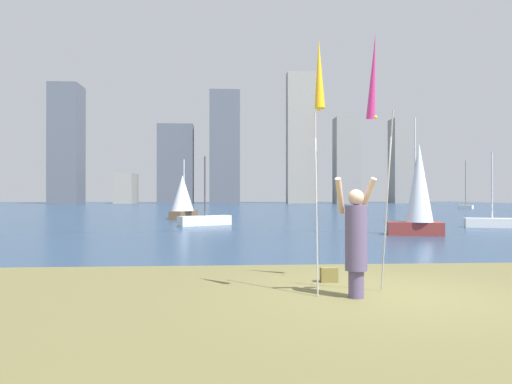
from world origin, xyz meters
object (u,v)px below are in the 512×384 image
(kite_flag_right, at_px, (374,82))
(sailboat_7, at_px, (466,206))
(kite_flag_left, at_px, (319,81))
(sailboat_6, at_px, (183,197))
(sailboat_5, at_px, (492,222))
(sailboat_8, at_px, (418,192))
(bag, at_px, (329,275))
(sailboat_3, at_px, (205,220))
(person, at_px, (356,238))

(kite_flag_right, height_order, sailboat_7, sailboat_7)
(kite_flag_left, xyz_separation_m, sailboat_6, (-4.11, 25.82, -1.89))
(sailboat_5, distance_m, sailboat_7, 37.82)
(kite_flag_right, distance_m, sailboat_8, 12.00)
(bag, bearing_deg, sailboat_6, 100.58)
(sailboat_3, xyz_separation_m, sailboat_7, (30.38, 31.66, -0.00))
(kite_flag_right, relative_size, sailboat_6, 1.08)
(kite_flag_left, xyz_separation_m, kite_flag_right, (1.14, 0.91, 0.22))
(kite_flag_left, bearing_deg, sailboat_5, 53.38)
(kite_flag_left, bearing_deg, sailboat_7, 60.83)
(person, distance_m, kite_flag_right, 2.86)
(person, distance_m, sailboat_6, 26.26)
(sailboat_5, height_order, sailboat_8, sailboat_8)
(sailboat_3, xyz_separation_m, sailboat_5, (14.24, -2.55, -0.03))
(bag, relative_size, sailboat_5, 0.08)
(kite_flag_left, bearing_deg, kite_flag_right, 38.60)
(person, distance_m, sailboat_7, 57.18)
(person, height_order, sailboat_8, sailboat_8)
(kite_flag_right, distance_m, sailboat_6, 25.54)
(kite_flag_right, relative_size, sailboat_5, 1.16)
(kite_flag_right, distance_m, bag, 3.53)
(person, height_order, kite_flag_right, kite_flag_right)
(kite_flag_left, bearing_deg, person, -0.86)
(kite_flag_left, xyz_separation_m, sailboat_8, (6.32, 11.58, -1.63))
(sailboat_6, distance_m, sailboat_8, 17.65)
(person, xyz_separation_m, kite_flag_right, (0.57, 0.92, 2.65))
(bag, bearing_deg, kite_flag_right, -33.79)
(person, distance_m, bag, 1.60)
(bag, xyz_separation_m, sailboat_5, (11.40, 14.58, 0.14))
(bag, distance_m, sailboat_5, 18.51)
(kite_flag_left, xyz_separation_m, bag, (0.45, 1.38, -3.21))
(bag, relative_size, sailboat_6, 0.08)
(person, xyz_separation_m, kite_flag_left, (-0.57, 0.01, 2.43))
(sailboat_3, xyz_separation_m, sailboat_6, (-1.73, 7.32, 1.15))
(person, height_order, sailboat_6, sailboat_6)
(kite_flag_left, height_order, sailboat_8, sailboat_8)
(sailboat_3, height_order, sailboat_5, sailboat_5)
(kite_flag_left, xyz_separation_m, sailboat_5, (11.85, 15.95, -3.07))
(sailboat_8, bearing_deg, sailboat_7, 60.67)
(bag, height_order, sailboat_3, sailboat_3)
(bag, height_order, sailboat_8, sailboat_8)
(sailboat_3, relative_size, sailboat_8, 0.78)
(kite_flag_left, height_order, sailboat_6, sailboat_6)
(kite_flag_right, bearing_deg, sailboat_5, 54.54)
(person, height_order, sailboat_7, sailboat_7)
(person, xyz_separation_m, sailboat_3, (-2.95, 18.51, -0.61))
(sailboat_5, bearing_deg, sailboat_3, 169.84)
(kite_flag_left, height_order, sailboat_7, sailboat_7)
(kite_flag_right, xyz_separation_m, sailboat_7, (26.85, 49.24, -3.26))
(sailboat_6, xyz_separation_m, sailboat_8, (10.43, -14.24, 0.26))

